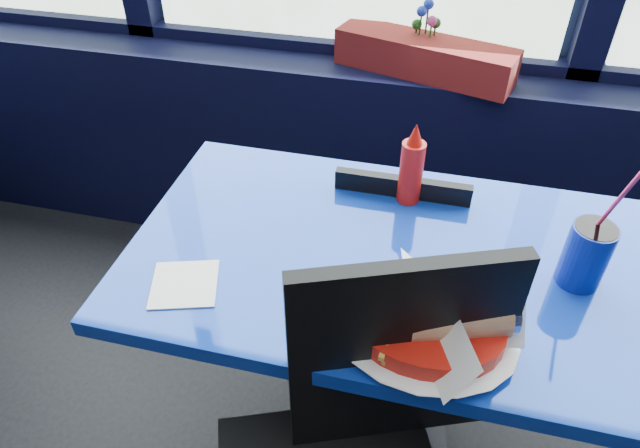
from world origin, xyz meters
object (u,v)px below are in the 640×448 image
(chair_near_back, at_px, (397,251))
(soda_cup, at_px, (586,254))
(near_table, at_px, (387,308))
(ketchup_bottle, at_px, (411,168))
(flower_vase, at_px, (423,49))
(food_basket, at_px, (431,325))
(planter_box, at_px, (424,57))

(chair_near_back, xyz_separation_m, soda_cup, (0.40, -0.32, 0.37))
(near_table, relative_size, chair_near_back, 1.49)
(near_table, relative_size, ketchup_bottle, 5.51)
(near_table, height_order, ketchup_bottle, ketchup_bottle)
(chair_near_back, bearing_deg, ketchup_bottle, 98.24)
(chair_near_back, height_order, ketchup_bottle, ketchup_bottle)
(chair_near_back, xyz_separation_m, ketchup_bottle, (0.02, -0.12, 0.38))
(flower_vase, relative_size, ketchup_bottle, 1.04)
(near_table, bearing_deg, ketchup_bottle, 88.24)
(food_basket, bearing_deg, near_table, 121.36)
(food_basket, distance_m, soda_cup, 0.38)
(food_basket, bearing_deg, chair_near_back, 108.35)
(near_table, xyz_separation_m, chair_near_back, (-0.01, 0.33, -0.11))
(flower_vase, distance_m, food_basket, 1.11)
(near_table, height_order, soda_cup, soda_cup)
(planter_box, height_order, flower_vase, flower_vase)
(planter_box, xyz_separation_m, food_basket, (0.13, -1.06, -0.07))
(soda_cup, bearing_deg, ketchup_bottle, 152.79)
(flower_vase, relative_size, soda_cup, 0.73)
(chair_near_back, bearing_deg, food_basket, 101.30)
(food_basket, height_order, soda_cup, soda_cup)
(chair_near_back, bearing_deg, near_table, 91.73)
(planter_box, bearing_deg, chair_near_back, -71.94)
(ketchup_bottle, bearing_deg, soda_cup, -27.21)
(soda_cup, bearing_deg, near_table, -177.89)
(ketchup_bottle, bearing_deg, chair_near_back, 98.31)
(near_table, xyz_separation_m, planter_box, (-0.03, 0.84, 0.29))
(food_basket, relative_size, soda_cup, 1.06)
(food_basket, bearing_deg, soda_cup, 45.84)
(ketchup_bottle, bearing_deg, planter_box, 93.09)
(ketchup_bottle, relative_size, soda_cup, 0.70)
(soda_cup, bearing_deg, food_basket, -141.15)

